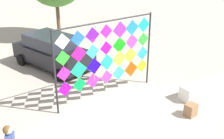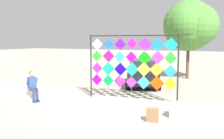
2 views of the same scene
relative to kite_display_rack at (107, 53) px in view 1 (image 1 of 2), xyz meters
name	(u,v)px [view 1 (image 1 of 2)]	position (x,y,z in m)	size (l,w,h in m)	color
ground	(126,111)	(0.04, -1.28, -1.86)	(120.00, 120.00, 0.00)	#ADA393
kite_display_rack	(107,53)	(0.00, 0.00, 0.00)	(4.31, 0.47, 3.11)	#232328
parked_car	(52,51)	(-0.88, 3.99, -1.04)	(3.10, 4.53, 1.62)	black
cardboard_box_large	(191,110)	(1.85, -2.70, -1.63)	(0.41, 0.34, 0.46)	olive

